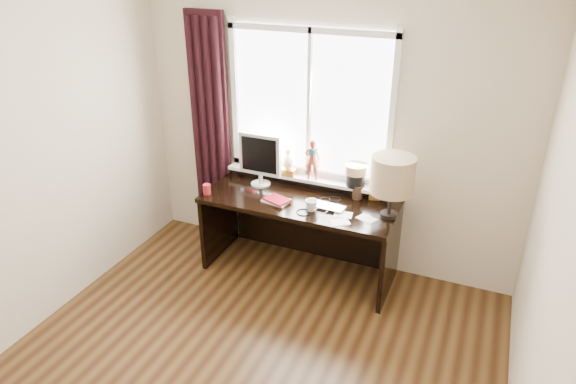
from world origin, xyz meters
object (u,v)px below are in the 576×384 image
at_px(laptop, 327,206).
at_px(red_cup, 207,189).
at_px(monitor, 260,157).
at_px(mug, 311,205).
at_px(desk, 303,219).
at_px(table_lamp, 393,176).

bearing_deg(laptop, red_cup, -166.17).
bearing_deg(monitor, mug, -25.79).
xyz_separation_m(desk, monitor, (-0.44, 0.04, 0.52)).
height_order(red_cup, table_lamp, table_lamp).
height_order(mug, table_lamp, table_lamp).
bearing_deg(mug, desk, 123.41).
height_order(laptop, desk, laptop).
xyz_separation_m(laptop, mug, (-0.10, -0.10, 0.04)).
bearing_deg(laptop, table_lamp, 11.81).
bearing_deg(desk, mug, -56.59).
height_order(red_cup, monitor, monitor).
distance_m(red_cup, desk, 0.91).
bearing_deg(laptop, monitor, 169.85).
xyz_separation_m(monitor, table_lamp, (1.23, -0.14, 0.09)).
height_order(monitor, table_lamp, table_lamp).
distance_m(mug, monitor, 0.72).
distance_m(mug, desk, 0.42).
bearing_deg(red_cup, table_lamp, 7.84).
bearing_deg(table_lamp, laptop, -173.53).
bearing_deg(desk, red_cup, -158.40).
bearing_deg(desk, monitor, 174.69).
bearing_deg(monitor, desk, -5.31).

